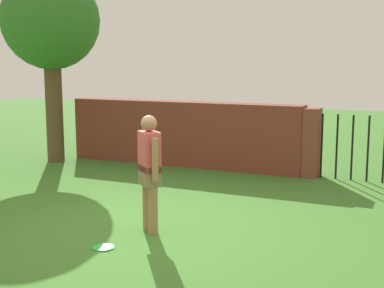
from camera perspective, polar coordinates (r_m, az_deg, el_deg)
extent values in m
plane|color=#3D7528|center=(7.56, -5.63, -9.16)|extent=(40.00, 40.00, 0.00)
cube|color=brown|center=(11.97, -1.06, 1.14)|extent=(5.51, 0.50, 1.44)
cylinder|color=brown|center=(12.76, -14.60, 4.04)|extent=(0.39, 0.39, 2.64)
sphere|color=#337028|center=(12.75, -14.94, 12.72)|extent=(2.22, 2.22, 2.22)
cylinder|color=#9E704C|center=(7.26, -4.25, -6.40)|extent=(0.14, 0.14, 0.85)
cylinder|color=#9E704C|center=(7.47, -4.80, -5.99)|extent=(0.14, 0.14, 0.85)
cube|color=olive|center=(7.28, -4.56, -3.34)|extent=(0.41, 0.40, 0.28)
cube|color=#CC4C4C|center=(7.21, -4.60, -0.82)|extent=(0.41, 0.40, 0.55)
sphere|color=#9E704C|center=(7.16, -4.63, 2.22)|extent=(0.22, 0.22, 0.22)
cylinder|color=#9E704C|center=(7.02, -4.00, -1.71)|extent=(0.09, 0.09, 0.58)
cylinder|color=#9E704C|center=(7.44, -5.14, -1.12)|extent=(0.09, 0.09, 0.58)
cube|color=brown|center=(11.04, 12.40, 0.17)|extent=(0.44, 0.44, 1.40)
cylinder|color=black|center=(11.00, 13.76, -0.18)|extent=(0.04, 0.04, 1.30)
cylinder|color=black|center=(10.95, 15.29, -0.28)|extent=(0.04, 0.04, 1.30)
cylinder|color=black|center=(10.90, 16.83, -0.39)|extent=(0.04, 0.04, 1.30)
cylinder|color=black|center=(10.87, 18.38, -0.49)|extent=(0.04, 0.04, 1.30)
cylinder|color=black|center=(10.84, 19.95, -0.59)|extent=(0.04, 0.04, 1.30)
cylinder|color=green|center=(6.92, -9.50, -10.91)|extent=(0.27, 0.27, 0.02)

